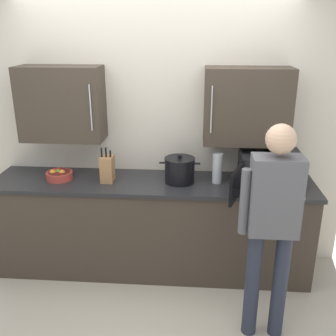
% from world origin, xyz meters
% --- Properties ---
extents(back_wall_tiled, '(3.64, 0.44, 2.74)m').
position_xyz_m(back_wall_tiled, '(0.00, 1.24, 1.42)').
color(back_wall_tiled, beige).
rests_on(back_wall_tiled, ground_plane).
extents(counter_unit, '(2.93, 0.62, 0.91)m').
position_xyz_m(counter_unit, '(0.00, 0.93, 0.46)').
color(counter_unit, '#3D3328').
rests_on(counter_unit, ground_plane).
extents(microwave_oven, '(0.66, 0.77, 0.28)m').
position_xyz_m(microwave_oven, '(1.02, 0.96, 1.05)').
color(microwave_oven, black).
rests_on(microwave_oven, counter_unit).
extents(stock_pot, '(0.37, 0.27, 0.26)m').
position_xyz_m(stock_pot, '(0.25, 0.94, 1.03)').
color(stock_pot, black).
rests_on(stock_pot, counter_unit).
extents(knife_block, '(0.11, 0.15, 0.33)m').
position_xyz_m(knife_block, '(-0.40, 0.91, 1.03)').
color(knife_block, '#A37547').
rests_on(knife_block, counter_unit).
extents(fruit_bowl, '(0.24, 0.24, 0.10)m').
position_xyz_m(fruit_bowl, '(-0.86, 0.92, 0.96)').
color(fruit_bowl, '#AD3D33').
rests_on(fruit_bowl, counter_unit).
extents(thermos_flask, '(0.09, 0.09, 0.28)m').
position_xyz_m(thermos_flask, '(0.59, 0.95, 1.05)').
color(thermos_flask, '#B7BABF').
rests_on(thermos_flask, counter_unit).
extents(person_figure, '(0.44, 0.62, 1.66)m').
position_xyz_m(person_figure, '(0.93, 0.14, 0.99)').
color(person_figure, '#282D3D').
rests_on(person_figure, ground_plane).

